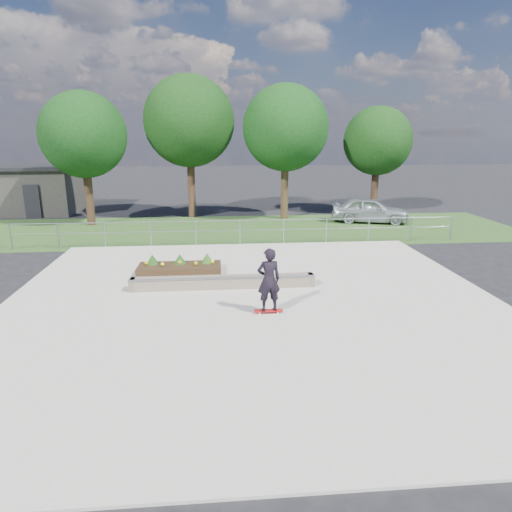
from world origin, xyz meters
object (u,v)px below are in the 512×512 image
at_px(skateboarder, 269,280).
at_px(planter_bed, 180,266).
at_px(parked_car, 370,210).
at_px(grind_ledge, 223,282).

bearing_deg(skateboarder, planter_bed, 123.08).
bearing_deg(skateboarder, parked_car, 60.91).
xyz_separation_m(planter_bed, parked_car, (10.12, 8.91, 0.48)).
height_order(grind_ledge, planter_bed, planter_bed).
height_order(grind_ledge, skateboarder, skateboarder).
height_order(skateboarder, parked_car, skateboarder).
bearing_deg(grind_ledge, parked_car, 51.88).
relative_size(grind_ledge, parked_car, 1.40).
distance_m(grind_ledge, skateboarder, 2.69).
xyz_separation_m(planter_bed, skateboarder, (2.78, -4.27, 0.79)).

